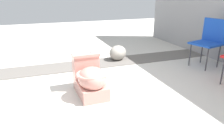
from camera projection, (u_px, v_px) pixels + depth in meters
ground_plane at (76, 94)px, 2.89m from camera, size 14.00×14.00×0.00m
gravel_strip at (91, 64)px, 4.05m from camera, size 0.56×8.00×0.01m
toilet at (90, 79)px, 2.83m from camera, size 0.64×0.40×0.52m
folding_chair_left at (210, 38)px, 3.82m from camera, size 0.53×0.53×0.83m
boulder_near at (118, 53)px, 4.27m from camera, size 0.49×0.50×0.29m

